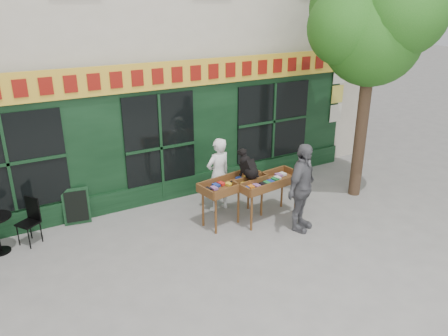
{
  "coord_description": "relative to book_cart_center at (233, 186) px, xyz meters",
  "views": [
    {
      "loc": [
        -3.53,
        -6.72,
        4.56
      ],
      "look_at": [
        0.65,
        0.5,
        1.33
      ],
      "focal_mm": 35.0,
      "sensor_mm": 36.0,
      "label": 1
    }
  ],
  "objects": [
    {
      "name": "ground",
      "position": [
        -0.93,
        -0.6,
        -0.82
      ],
      "size": [
        80.0,
        80.0,
        0.0
      ],
      "primitive_type": "plane",
      "color": "slate",
      "rests_on": "ground"
    },
    {
      "name": "man_right",
      "position": [
        1.02,
        -1.03,
        0.12
      ],
      "size": [
        1.2,
        0.91,
        1.89
      ],
      "primitive_type": "imported",
      "rotation": [
        0.0,
        0.0,
        0.47
      ],
      "color": "#55555A",
      "rests_on": "ground"
    },
    {
      "name": "chalkboard",
      "position": [
        -2.98,
        1.59,
        -0.42
      ],
      "size": [
        0.58,
        0.28,
        0.79
      ],
      "rotation": [
        0.0,
        0.0,
        -0.17
      ],
      "color": "black",
      "rests_on": "ground"
    },
    {
      "name": "book_cart_right",
      "position": [
        0.72,
        -0.28,
        0.0
      ],
      "size": [
        1.56,
        0.8,
        0.99
      ],
      "rotation": [
        0.0,
        0.0,
        0.12
      ],
      "color": "brown",
      "rests_on": "ground"
    },
    {
      "name": "bistro_chair_right",
      "position": [
        -3.93,
        1.22,
        -0.26
      ],
      "size": [
        0.5,
        0.5,
        0.95
      ],
      "rotation": [
        0.0,
        0.0,
        -0.97
      ],
      "color": "black",
      "rests_on": "ground"
    },
    {
      "name": "book_cart_center",
      "position": [
        0.0,
        0.0,
        0.0
      ],
      "size": [
        1.58,
        0.85,
        0.99
      ],
      "rotation": [
        0.0,
        0.0,
        0.16
      ],
      "color": "brown",
      "rests_on": "ground"
    },
    {
      "name": "dog",
      "position": [
        0.35,
        -0.05,
        0.47
      ],
      "size": [
        0.43,
        0.65,
        0.6
      ],
      "primitive_type": null,
      "rotation": [
        0.0,
        0.0,
        0.16
      ],
      "color": "black",
      "rests_on": "book_cart_center"
    },
    {
      "name": "street_tree",
      "position": [
        3.41,
        -0.24,
        3.29
      ],
      "size": [
        3.05,
        2.9,
        5.6
      ],
      "color": "#382619",
      "rests_on": "ground"
    },
    {
      "name": "woman",
      "position": [
        0.0,
        0.65,
        0.04
      ],
      "size": [
        0.68,
        0.51,
        1.72
      ],
      "primitive_type": "imported",
      "rotation": [
        0.0,
        0.0,
        3.3
      ],
      "color": "white",
      "rests_on": "ground"
    }
  ]
}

